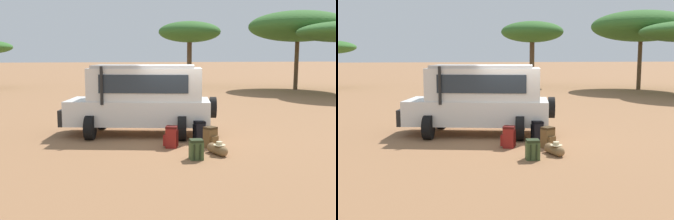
{
  "view_description": "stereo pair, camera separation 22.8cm",
  "coord_description": "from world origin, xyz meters",
  "views": [
    {
      "loc": [
        -2.94,
        -12.7,
        2.75
      ],
      "look_at": [
        -0.38,
        -0.29,
        1.0
      ],
      "focal_mm": 42.0,
      "sensor_mm": 36.0,
      "label": 1
    },
    {
      "loc": [
        -2.71,
        -12.75,
        2.75
      ],
      "look_at": [
        -0.38,
        -0.29,
        1.0
      ],
      "focal_mm": 42.0,
      "sensor_mm": 36.0,
      "label": 2
    }
  ],
  "objects": [
    {
      "name": "duffel_bag_low_black_case",
      "position": [
        0.59,
        -2.44,
        0.15
      ],
      "size": [
        0.42,
        0.82,
        0.39
      ],
      "color": "brown",
      "rests_on": "ground_plane"
    },
    {
      "name": "backpack_near_rear_wheel",
      "position": [
        0.6,
        -0.64,
        0.32
      ],
      "size": [
        0.44,
        0.4,
        0.66
      ],
      "color": "black",
      "rests_on": "ground_plane"
    },
    {
      "name": "ground_plane",
      "position": [
        0.0,
        0.0,
        0.0
      ],
      "size": [
        320.0,
        320.0,
        0.0
      ],
      "primitive_type": "plane",
      "color": "#936642"
    },
    {
      "name": "safari_vehicle",
      "position": [
        -1.08,
        0.85,
        1.29
      ],
      "size": [
        5.48,
        3.45,
        2.44
      ],
      "color": "silver",
      "rests_on": "ground_plane"
    },
    {
      "name": "backpack_cluster_center",
      "position": [
        -0.13,
        -2.81,
        0.27
      ],
      "size": [
        0.38,
        0.44,
        0.54
      ],
      "color": "#42562D",
      "rests_on": "ground_plane"
    },
    {
      "name": "backpack_outermost",
      "position": [
        -0.5,
        -1.34,
        0.32
      ],
      "size": [
        0.49,
        0.43,
        0.66
      ],
      "color": "maroon",
      "rests_on": "ground_plane"
    },
    {
      "name": "acacia_tree_centre_back",
      "position": [
        6.1,
        21.7,
        4.83
      ],
      "size": [
        5.53,
        5.45,
        5.79
      ],
      "color": "brown",
      "rests_on": "ground_plane"
    },
    {
      "name": "acacia_tree_right_mid",
      "position": [
        13.91,
        16.9,
        5.11
      ],
      "size": [
        7.93,
        7.9,
        6.35
      ],
      "color": "brown",
      "rests_on": "ground_plane"
    },
    {
      "name": "backpack_beside_front_wheel",
      "position": [
        0.66,
        -1.59,
        0.31
      ],
      "size": [
        0.44,
        0.47,
        0.63
      ],
      "color": "brown",
      "rests_on": "ground_plane"
    }
  ]
}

